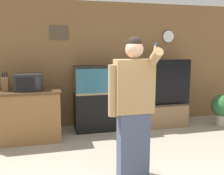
{
  "coord_description": "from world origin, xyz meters",
  "views": [
    {
      "loc": [
        -1.01,
        -2.09,
        1.68
      ],
      "look_at": [
        -0.08,
        1.63,
        1.05
      ],
      "focal_mm": 40.0,
      "sensor_mm": 36.0,
      "label": 1
    }
  ],
  "objects_px": {
    "person_standing": "(133,107)",
    "potted_plant": "(223,107)",
    "counter_island": "(22,115)",
    "aquarium_on_stand": "(97,98)",
    "microwave": "(28,82)",
    "knife_block": "(5,84)",
    "tv_on_stand": "(161,107)"
  },
  "relations": [
    {
      "from": "tv_on_stand",
      "to": "microwave",
      "type": "bearing_deg",
      "value": -177.34
    },
    {
      "from": "potted_plant",
      "to": "tv_on_stand",
      "type": "bearing_deg",
      "value": 170.56
    },
    {
      "from": "counter_island",
      "to": "tv_on_stand",
      "type": "relative_size",
      "value": 0.97
    },
    {
      "from": "person_standing",
      "to": "aquarium_on_stand",
      "type": "bearing_deg",
      "value": 92.46
    },
    {
      "from": "microwave",
      "to": "knife_block",
      "type": "distance_m",
      "value": 0.38
    },
    {
      "from": "counter_island",
      "to": "knife_block",
      "type": "xyz_separation_m",
      "value": [
        -0.24,
        -0.02,
        0.59
      ]
    },
    {
      "from": "microwave",
      "to": "knife_block",
      "type": "relative_size",
      "value": 1.4
    },
    {
      "from": "knife_block",
      "to": "microwave",
      "type": "bearing_deg",
      "value": 5.64
    },
    {
      "from": "counter_island",
      "to": "potted_plant",
      "type": "xyz_separation_m",
      "value": [
        4.11,
        -0.08,
        -0.07
      ]
    },
    {
      "from": "aquarium_on_stand",
      "to": "tv_on_stand",
      "type": "height_order",
      "value": "tv_on_stand"
    },
    {
      "from": "aquarium_on_stand",
      "to": "tv_on_stand",
      "type": "bearing_deg",
      "value": -5.06
    },
    {
      "from": "knife_block",
      "to": "person_standing",
      "type": "height_order",
      "value": "person_standing"
    },
    {
      "from": "aquarium_on_stand",
      "to": "tv_on_stand",
      "type": "xyz_separation_m",
      "value": [
        1.37,
        -0.12,
        -0.24
      ]
    },
    {
      "from": "counter_island",
      "to": "aquarium_on_stand",
      "type": "distance_m",
      "value": 1.45
    },
    {
      "from": "microwave",
      "to": "tv_on_stand",
      "type": "height_order",
      "value": "tv_on_stand"
    },
    {
      "from": "aquarium_on_stand",
      "to": "person_standing",
      "type": "xyz_separation_m",
      "value": [
        0.09,
        -2.0,
        0.29
      ]
    },
    {
      "from": "counter_island",
      "to": "potted_plant",
      "type": "relative_size",
      "value": 2.06
    },
    {
      "from": "aquarium_on_stand",
      "to": "person_standing",
      "type": "relative_size",
      "value": 0.72
    },
    {
      "from": "knife_block",
      "to": "person_standing",
      "type": "xyz_separation_m",
      "value": [
        1.74,
        -1.72,
        -0.11
      ]
    },
    {
      "from": "knife_block",
      "to": "potted_plant",
      "type": "distance_m",
      "value": 4.4
    },
    {
      "from": "aquarium_on_stand",
      "to": "tv_on_stand",
      "type": "distance_m",
      "value": 1.39
    },
    {
      "from": "knife_block",
      "to": "tv_on_stand",
      "type": "bearing_deg",
      "value": 3.04
    },
    {
      "from": "counter_island",
      "to": "knife_block",
      "type": "bearing_deg",
      "value": -174.7
    },
    {
      "from": "person_standing",
      "to": "potted_plant",
      "type": "relative_size",
      "value": 2.68
    },
    {
      "from": "tv_on_stand",
      "to": "potted_plant",
      "type": "distance_m",
      "value": 1.35
    },
    {
      "from": "knife_block",
      "to": "potted_plant",
      "type": "bearing_deg",
      "value": -0.81
    },
    {
      "from": "aquarium_on_stand",
      "to": "potted_plant",
      "type": "bearing_deg",
      "value": -7.23
    },
    {
      "from": "knife_block",
      "to": "counter_island",
      "type": "bearing_deg",
      "value": 5.3
    },
    {
      "from": "knife_block",
      "to": "person_standing",
      "type": "relative_size",
      "value": 0.19
    },
    {
      "from": "counter_island",
      "to": "aquarium_on_stand",
      "type": "xyz_separation_m",
      "value": [
        1.41,
        0.26,
        0.19
      ]
    },
    {
      "from": "tv_on_stand",
      "to": "person_standing",
      "type": "height_order",
      "value": "person_standing"
    },
    {
      "from": "person_standing",
      "to": "potted_plant",
      "type": "distance_m",
      "value": 3.14
    }
  ]
}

